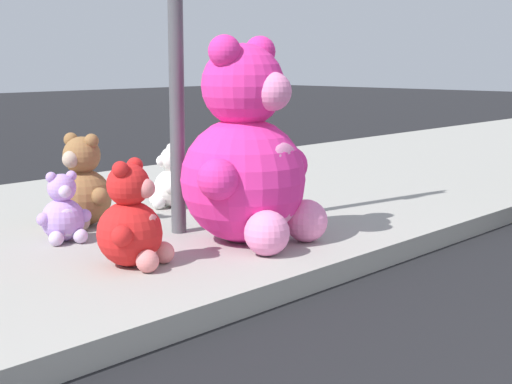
% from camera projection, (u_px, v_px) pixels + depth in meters
% --- Properties ---
extents(sidewalk, '(28.00, 4.40, 0.15)m').
position_uv_depth(sidewalk, '(2.00, 248.00, 5.65)').
color(sidewalk, '#9E9B93').
rests_on(sidewalk, ground_plane).
extents(plush_pink_large, '(1.11, 0.99, 1.44)m').
position_uv_depth(plush_pink_large, '(248.00, 161.00, 5.43)').
color(plush_pink_large, '#F22D93').
rests_on(plush_pink_large, sidewalk).
extents(plush_white, '(0.40, 0.38, 0.55)m').
position_uv_depth(plush_white, '(171.00, 182.00, 6.80)').
color(plush_white, white).
rests_on(plush_white, sidewalk).
extents(plush_red, '(0.49, 0.48, 0.67)m').
position_uv_depth(plush_red, '(132.00, 224.00, 4.84)').
color(plush_red, red).
rests_on(plush_red, sidewalk).
extents(plush_lavender, '(0.37, 0.36, 0.50)m').
position_uv_depth(plush_lavender, '(63.00, 214.00, 5.51)').
color(plush_lavender, '#B28CD8').
rests_on(plush_lavender, sidewalk).
extents(plush_brown, '(0.51, 0.54, 0.72)m').
position_uv_depth(plush_brown, '(81.00, 189.00, 6.01)').
color(plush_brown, olive).
rests_on(plush_brown, sidewalk).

